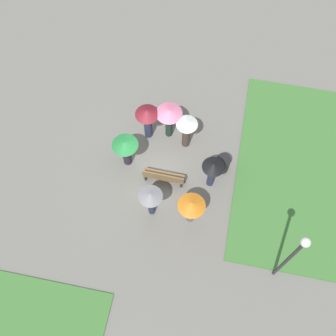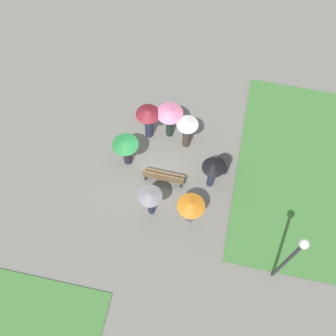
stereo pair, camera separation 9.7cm
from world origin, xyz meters
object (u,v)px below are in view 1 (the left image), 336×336
object	(u,v)px
crowd_person_grey	(151,199)
crowd_person_pink	(169,117)
trash_bin	(223,164)
crowd_person_white	(187,130)
crowd_person_black	(213,169)
crowd_person_orange	(191,207)
crowd_person_maroon	(147,118)
lamp_post	(293,255)
park_bench	(164,177)
crowd_person_green	(126,148)

from	to	relation	value
crowd_person_grey	crowd_person_pink	world-z (taller)	crowd_person_pink
trash_bin	crowd_person_white	world-z (taller)	crowd_person_white
crowd_person_grey	crowd_person_black	distance (m)	2.78
crowd_person_orange	crowd_person_black	world-z (taller)	crowd_person_black
trash_bin	crowd_person_grey	distance (m)	3.73
crowd_person_pink	crowd_person_orange	bearing A→B (deg)	-140.13
crowd_person_pink	trash_bin	bearing A→B (deg)	-99.39
crowd_person_pink	crowd_person_black	bearing A→B (deg)	-116.55
crowd_person_pink	crowd_person_maroon	bearing A→B (deg)	120.83
lamp_post	crowd_person_orange	distance (m)	4.17
crowd_person_maroon	crowd_person_black	bearing A→B (deg)	-83.46
crowd_person_grey	crowd_person_black	world-z (taller)	crowd_person_grey
lamp_post	crowd_person_maroon	distance (m)	8.15
crowd_person_orange	crowd_person_grey	bearing A→B (deg)	61.83
crowd_person_grey	crowd_person_orange	distance (m)	1.60
crowd_person_orange	crowd_person_white	size ratio (longest dim) A/B	0.97
trash_bin	crowd_person_black	world-z (taller)	crowd_person_black
crowd_person_orange	crowd_person_pink	bearing A→B (deg)	-4.37
park_bench	crowd_person_maroon	distance (m)	2.62
park_bench	crowd_person_pink	bearing A→B (deg)	-83.22
crowd_person_orange	crowd_person_maroon	size ratio (longest dim) A/B	0.92
lamp_post	crowd_person_maroon	bearing A→B (deg)	-40.22
crowd_person_white	crowd_person_green	bearing A→B (deg)	9.93
lamp_post	trash_bin	bearing A→B (deg)	-57.52
park_bench	crowd_person_green	bearing A→B (deg)	-19.39
crowd_person_green	crowd_person_black	world-z (taller)	crowd_person_black
crowd_person_maroon	crowd_person_black	world-z (taller)	crowd_person_maroon
park_bench	crowd_person_green	distance (m)	2.00
trash_bin	crowd_person_pink	world-z (taller)	crowd_person_pink
trash_bin	crowd_person_grey	world-z (taller)	crowd_person_grey
park_bench	crowd_person_grey	xyz separation A→B (m)	(0.20, 1.42, 0.91)
crowd_person_maroon	crowd_person_green	bearing A→B (deg)	-164.03
park_bench	crowd_person_pink	world-z (taller)	crowd_person_pink
trash_bin	crowd_person_black	bearing A→B (deg)	63.31
crowd_person_white	crowd_person_grey	bearing A→B (deg)	56.18
crowd_person_green	crowd_person_maroon	bearing A→B (deg)	-88.78
trash_bin	crowd_person_grey	size ratio (longest dim) A/B	0.47
park_bench	crowd_person_white	size ratio (longest dim) A/B	0.95
crowd_person_black	crowd_person_green	bearing A→B (deg)	-124.59
crowd_person_green	crowd_person_black	xyz separation A→B (m)	(-3.69, 0.32, 0.11)
park_bench	crowd_person_white	xyz separation A→B (m)	(-0.59, -2.03, 0.75)
crowd_person_green	crowd_person_black	size ratio (longest dim) A/B	0.93
crowd_person_black	trash_bin	bearing A→B (deg)	123.69
crowd_person_green	crowd_person_maroon	distance (m)	1.65
park_bench	crowd_person_grey	distance (m)	1.70
crowd_person_grey	crowd_person_green	size ratio (longest dim) A/B	1.09
park_bench	crowd_person_black	bearing A→B (deg)	-169.66
park_bench	crowd_person_black	world-z (taller)	crowd_person_black
lamp_post	crowd_person_maroon	world-z (taller)	lamp_post
park_bench	crowd_person_maroon	size ratio (longest dim) A/B	0.91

